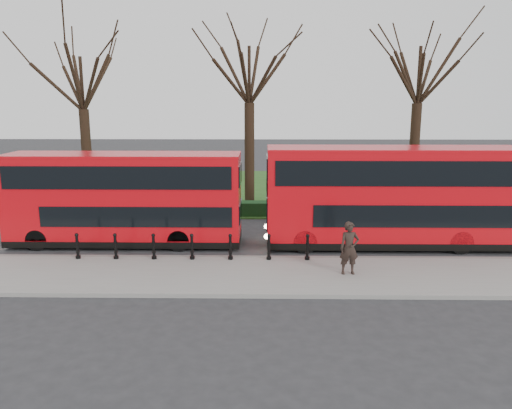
{
  "coord_description": "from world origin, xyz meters",
  "views": [
    {
      "loc": [
        2.88,
        -20.4,
        6.47
      ],
      "look_at": [
        2.55,
        0.5,
        2.0
      ],
      "focal_mm": 35.0,
      "sensor_mm": 36.0,
      "label": 1
    }
  ],
  "objects_px": {
    "pedestrian": "(349,248)",
    "bollard_row": "(192,247)",
    "bus_rear": "(393,197)",
    "bus_lead": "(125,199)"
  },
  "relations": [
    {
      "from": "pedestrian",
      "to": "bollard_row",
      "type": "bearing_deg",
      "value": 158.47
    },
    {
      "from": "bus_lead",
      "to": "pedestrian",
      "type": "bearing_deg",
      "value": -24.1
    },
    {
      "from": "bollard_row",
      "to": "bus_lead",
      "type": "relative_size",
      "value": 0.91
    },
    {
      "from": "bus_rear",
      "to": "pedestrian",
      "type": "height_order",
      "value": "bus_rear"
    },
    {
      "from": "bollard_row",
      "to": "bus_rear",
      "type": "bearing_deg",
      "value": 16.04
    },
    {
      "from": "bus_rear",
      "to": "bus_lead",
      "type": "bearing_deg",
      "value": 179.47
    },
    {
      "from": "bus_rear",
      "to": "pedestrian",
      "type": "xyz_separation_m",
      "value": [
        -2.53,
        -4.05,
        -1.08
      ]
    },
    {
      "from": "bollard_row",
      "to": "bus_rear",
      "type": "relative_size",
      "value": 0.85
    },
    {
      "from": "bus_rear",
      "to": "pedestrian",
      "type": "distance_m",
      "value": 4.9
    },
    {
      "from": "bollard_row",
      "to": "pedestrian",
      "type": "relative_size",
      "value": 4.79
    }
  ]
}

